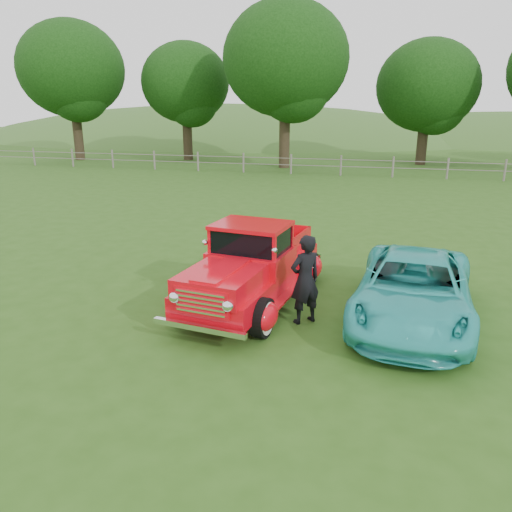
% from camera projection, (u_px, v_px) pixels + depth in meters
% --- Properties ---
extents(ground, '(140.00, 140.00, 0.00)m').
position_uv_depth(ground, '(244.00, 335.00, 9.38)').
color(ground, '#2B5115').
rests_on(ground, ground).
extents(distant_hills, '(116.00, 60.00, 18.00)m').
position_uv_depth(distant_hills, '(331.00, 170.00, 66.82)').
color(distant_hills, '#305C22').
rests_on(distant_hills, ground).
extents(fence_line, '(48.00, 0.12, 1.20)m').
position_uv_depth(fence_line, '(341.00, 165.00, 29.61)').
color(fence_line, slate).
rests_on(fence_line, ground).
extents(tree_far_west, '(7.60, 7.60, 9.93)m').
position_uv_depth(tree_far_west, '(71.00, 69.00, 36.16)').
color(tree_far_west, black).
rests_on(tree_far_west, ground).
extents(tree_mid_west, '(6.40, 6.40, 8.46)m').
position_uv_depth(tree_mid_west, '(185.00, 83.00, 36.46)').
color(tree_mid_west, black).
rests_on(tree_mid_west, ground).
extents(tree_near_west, '(8.00, 8.00, 10.42)m').
position_uv_depth(tree_near_west, '(286.00, 59.00, 31.48)').
color(tree_near_west, black).
rests_on(tree_near_west, ground).
extents(tree_near_east, '(6.80, 6.80, 8.33)m').
position_uv_depth(tree_near_east, '(428.00, 86.00, 33.59)').
color(tree_near_east, black).
rests_on(tree_near_east, ground).
extents(red_pickup, '(2.77, 5.19, 1.78)m').
position_uv_depth(red_pickup, '(253.00, 267.00, 10.74)').
color(red_pickup, black).
rests_on(red_pickup, ground).
extents(teal_sedan, '(2.65, 4.95, 1.32)m').
position_uv_depth(teal_sedan, '(414.00, 289.00, 9.84)').
color(teal_sedan, '#2DB5B0').
rests_on(teal_sedan, ground).
extents(man, '(0.77, 0.76, 1.79)m').
position_uv_depth(man, '(305.00, 280.00, 9.69)').
color(man, black).
rests_on(man, ground).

